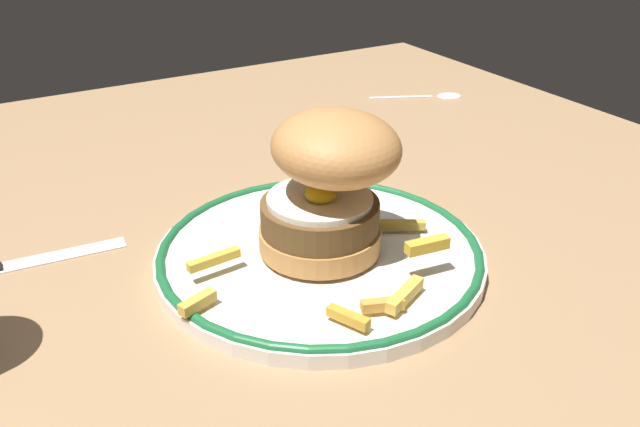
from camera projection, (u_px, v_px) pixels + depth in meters
ground_plane at (288, 274)px, 58.91cm from camera, size 111.27×107.58×4.00cm
dinner_plate at (320, 253)px, 56.54cm from camera, size 27.35×27.35×1.60cm
burger at (329, 181)px, 53.30cm from camera, size 14.21×14.10×11.82cm
fries_pile at (342, 244)px, 54.61cm from camera, size 24.62×23.05×2.82cm
spoon at (439, 94)px, 96.16cm from camera, size 7.16×12.77×0.90cm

